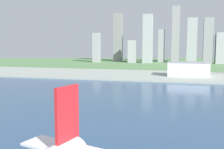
# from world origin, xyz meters

# --- Properties ---
(ground_plane) EXTENTS (2400.00, 2400.00, 0.00)m
(ground_plane) POSITION_xyz_m (0.00, 300.00, 0.00)
(ground_plane) COLOR #58814E
(water_bay) EXTENTS (840.00, 360.00, 0.15)m
(water_bay) POSITION_xyz_m (0.00, 240.00, 0.07)
(water_bay) COLOR #2D4C70
(water_bay) RESTS_ON ground
(industrial_pier) EXTENTS (840.00, 140.00, 2.50)m
(industrial_pier) POSITION_xyz_m (0.00, 490.00, 1.25)
(industrial_pier) COLOR #99A196
(industrial_pier) RESTS_ON ground
(warehouse_main) EXTENTS (60.43, 34.39, 21.33)m
(warehouse_main) POSITION_xyz_m (49.39, 483.26, 13.19)
(warehouse_main) COLOR silver
(warehouse_main) RESTS_ON industrial_pier
(distant_skyline) EXTENTS (355.89, 75.81, 157.00)m
(distant_skyline) POSITION_xyz_m (-11.52, 821.60, 60.87)
(distant_skyline) COLOR #95979C
(distant_skyline) RESTS_ON ground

